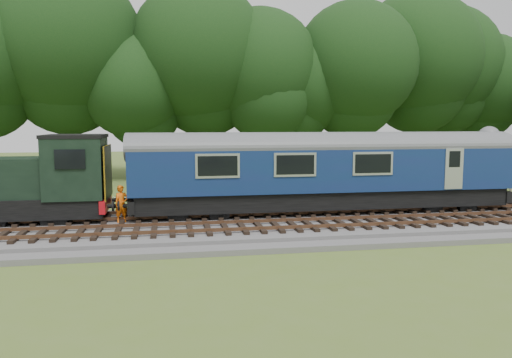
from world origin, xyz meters
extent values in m
plane|color=#536B27|center=(0.00, 0.00, 0.00)|extent=(120.00, 120.00, 0.00)
cube|color=#4C4C4F|center=(0.00, 0.00, 0.17)|extent=(70.00, 7.00, 0.35)
cube|color=brown|center=(0.00, 0.68, 0.49)|extent=(66.50, 0.07, 0.14)
cube|color=brown|center=(0.00, 2.12, 0.49)|extent=(66.50, 0.07, 0.14)
cube|color=brown|center=(0.00, -2.32, 0.49)|extent=(66.50, 0.07, 0.14)
cube|color=brown|center=(0.00, -0.88, 0.49)|extent=(66.50, 0.07, 0.14)
cube|color=black|center=(5.77, 1.40, 1.06)|extent=(17.46, 2.52, 0.85)
cube|color=#0E294F|center=(5.77, 1.40, 2.48)|extent=(18.00, 2.80, 2.05)
cube|color=gold|center=(14.79, 1.40, 2.11)|extent=(0.06, 2.74, 1.30)
cube|color=black|center=(11.77, 1.40, 0.86)|extent=(2.60, 2.00, 0.55)
cube|color=black|center=(-0.23, 1.40, 0.86)|extent=(2.60, 2.00, 0.55)
cube|color=black|center=(-5.43, 1.40, 2.66)|extent=(2.40, 2.55, 2.60)
cube|color=#B10D16|center=(-4.25, 1.40, 1.06)|extent=(0.25, 2.60, 0.55)
cube|color=gold|center=(-4.11, 1.40, 2.46)|extent=(0.06, 2.55, 2.30)
imported|color=#FF660D|center=(-3.50, 0.57, 1.15)|extent=(0.68, 0.57, 1.59)
camera|label=1|loc=(-1.49, -21.11, 4.61)|focal=35.00mm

